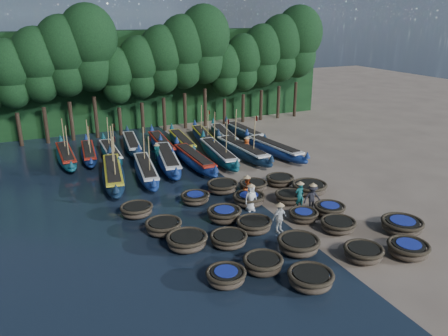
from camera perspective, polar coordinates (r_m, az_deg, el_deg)
name	(u,v)px	position (r m, az deg, el deg)	size (l,w,h in m)	color
ground	(255,200)	(28.87, 4.04, -4.17)	(120.00, 120.00, 0.00)	gray
foliage_wall	(152,78)	(48.81, -9.35, 11.50)	(40.00, 3.00, 10.00)	black
coracle_2	(311,279)	(20.37, 11.23, -13.99)	(2.34, 2.34, 0.78)	brown
coracle_3	(363,253)	(22.97, 17.74, -10.51)	(1.98, 1.98, 0.76)	brown
coracle_4	(408,249)	(24.07, 22.91, -9.71)	(2.16, 2.16, 0.76)	brown
coracle_5	(226,276)	(20.24, 0.27, -13.97)	(1.86, 1.86, 0.69)	brown
coracle_6	(263,264)	(21.12, 5.12, -12.35)	(2.13, 2.13, 0.77)	brown
coracle_7	(299,245)	(22.85, 9.71, -9.84)	(2.20, 2.20, 0.83)	brown
coracle_8	(338,225)	(25.44, 14.68, -7.22)	(2.16, 2.16, 0.70)	brown
coracle_9	(402,225)	(26.46, 22.23, -6.93)	(2.35, 2.35, 0.76)	brown
coracle_10	(187,241)	(22.99, -4.86, -9.48)	(2.19, 2.19, 0.79)	brown
coracle_11	(229,239)	(23.24, 0.62, -9.27)	(2.27, 2.27, 0.66)	brown
coracle_12	(254,225)	(24.64, 3.95, -7.44)	(2.09, 2.09, 0.74)	brown
coracle_13	(303,215)	(26.23, 10.32, -6.10)	(1.89, 1.89, 0.64)	brown
coracle_14	(330,209)	(27.31, 13.63, -5.24)	(2.01, 2.01, 0.68)	brown
coracle_15	(164,227)	(24.65, -7.90, -7.58)	(2.34, 2.34, 0.74)	brown
coracle_16	(224,214)	(25.73, 0.03, -6.07)	(2.25, 2.25, 0.80)	brown
coracle_17	(249,199)	(27.88, 3.28, -4.08)	(2.50, 2.50, 0.75)	brown
coracle_18	(289,197)	(28.46, 8.51, -3.77)	(1.87, 1.87, 0.75)	brown
coracle_19	(309,188)	(30.14, 11.09, -2.54)	(2.60, 2.60, 0.78)	brown
coracle_20	(137,210)	(26.90, -11.34, -5.41)	(2.19, 2.19, 0.72)	brown
coracle_21	(195,198)	(28.18, -3.77, -3.91)	(2.29, 2.29, 0.67)	brown
coracle_22	(223,187)	(29.78, -0.19, -2.45)	(2.42, 2.42, 0.76)	brown
coracle_23	(253,186)	(30.14, 3.84, -2.31)	(2.06, 2.06, 0.69)	brown
coracle_24	(280,180)	(31.31, 7.31, -1.57)	(2.08, 2.08, 0.70)	brown
long_boat_2	(113,174)	(32.57, -14.28, -0.78)	(2.85, 9.02, 3.87)	#10243B
long_boat_3	(146,170)	(32.99, -10.16, -0.30)	(2.51, 8.42, 3.60)	navy
long_boat_4	(168,160)	(35.00, -7.36, 1.09)	(3.06, 9.05, 1.61)	navy
long_boat_5	(194,159)	(34.94, -3.90, 1.12)	(1.64, 8.72, 1.53)	navy
long_boat_6	(218,153)	(36.28, -0.74, 1.92)	(2.37, 9.06, 3.86)	#0D494C
long_boat_7	(242,151)	(37.07, 2.39, 2.30)	(2.20, 9.20, 3.92)	#10243B
long_boat_8	(274,149)	(37.89, 6.58, 2.51)	(2.61, 8.66, 1.54)	navy
long_boat_9	(66,156)	(38.12, -19.94, 1.49)	(1.49, 8.11, 3.45)	#0D494C
long_boat_10	(89,153)	(38.41, -17.23, 1.85)	(1.94, 7.44, 3.17)	navy
long_boat_11	(111,153)	(38.01, -14.58, 1.97)	(1.52, 7.86, 3.34)	#0D494C
long_boat_12	(132,144)	(40.07, -11.96, 3.08)	(2.35, 7.98, 1.41)	#10243B
long_boat_13	(161,144)	(39.42, -8.18, 3.09)	(2.04, 8.48, 1.50)	navy
long_boat_14	(182,142)	(40.12, -5.51, 3.45)	(2.02, 8.10, 1.43)	#0D494C
long_boat_15	(203,137)	(41.61, -2.71, 4.09)	(2.53, 7.87, 3.38)	navy
long_boat_16	(224,135)	(42.15, -0.05, 4.33)	(2.53, 8.04, 1.43)	#0D494C
long_boat_17	(244,132)	(43.30, 2.62, 4.72)	(1.74, 8.10, 1.43)	#10243B
fisherman_0	(251,197)	(26.95, 3.54, -3.82)	(0.85, 0.57, 1.92)	silver
fisherman_1	(300,194)	(27.70, 9.84, -3.35)	(0.62, 0.52, 1.89)	#196A6A
fisherman_2	(247,188)	(28.32, 2.99, -2.66)	(1.05, 1.02, 1.90)	#CB4E1B
fisherman_3	(312,197)	(27.44, 11.46, -3.76)	(1.23, 0.84, 1.96)	black
fisherman_4	(279,217)	(24.52, 7.26, -6.41)	(1.06, 0.59, 1.92)	silver
fisherman_5	(157,154)	(35.92, -8.73, 1.88)	(0.55, 1.51, 1.80)	#196A6A
fisherman_6	(247,146)	(37.31, 2.98, 2.84)	(0.90, 0.97, 1.87)	#CB4E1B
tree_1	(10,73)	(43.42, -26.12, 11.05)	(4.09, 4.09, 9.65)	black
tree_2	(38,64)	(43.36, -23.18, 12.35)	(4.51, 4.51, 10.63)	black
tree_3	(64,56)	(43.44, -20.21, 13.62)	(4.92, 4.92, 11.60)	black
tree_4	(89,47)	(43.65, -17.22, 14.85)	(5.34, 5.34, 12.58)	black
tree_5	(116,75)	(44.29, -13.88, 11.68)	(3.68, 3.68, 8.68)	black
tree_6	(139,67)	(44.70, -10.99, 12.82)	(4.09, 4.09, 9.65)	black
tree_7	(162,59)	(45.23, -8.14, 13.91)	(4.51, 4.51, 10.63)	black
tree_8	(183,51)	(45.89, -5.34, 14.94)	(4.92, 4.92, 11.60)	black
tree_9	(204,44)	(46.66, -2.60, 15.91)	(5.34, 5.34, 12.58)	black
tree_10	(224,69)	(47.81, 0.06, 12.76)	(3.68, 3.68, 8.68)	black
tree_11	(244,62)	(48.73, 2.59, 13.67)	(4.09, 4.09, 9.65)	black
tree_12	(262,55)	(49.76, 5.04, 14.52)	(4.51, 4.51, 10.63)	black
tree_13	(281,48)	(50.88, 7.40, 15.31)	(4.92, 4.92, 11.60)	black
tree_14	(298,41)	(52.08, 9.68, 16.03)	(5.34, 5.34, 12.58)	black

